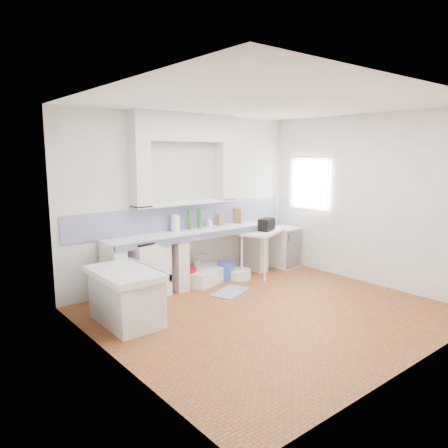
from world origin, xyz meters
TOP-DOWN VIEW (x-y plane):
  - floor at (0.00, 0.00)m, footprint 4.50×4.50m
  - ceiling at (0.00, 0.00)m, footprint 4.50×4.50m
  - wall_back at (0.00, 2.00)m, footprint 4.50×0.00m
  - wall_front at (0.00, -2.00)m, footprint 4.50×0.00m
  - wall_left at (-2.25, 0.00)m, footprint 0.00×4.50m
  - wall_right at (2.25, 0.00)m, footprint 0.00×4.50m
  - alcove_mass at (-0.10, 1.88)m, footprint 1.90×0.25m
  - window_frame at (2.42, 1.20)m, footprint 0.35×0.86m
  - lace_valance at (2.28, 1.20)m, footprint 0.01×0.84m
  - counter_slab at (-0.10, 1.70)m, footprint 3.00×0.60m
  - counter_lip at (-0.10, 1.42)m, footprint 3.00×0.04m
  - counter_pier_left at (-1.50, 1.70)m, footprint 0.20×0.55m
  - counter_pier_mid at (-0.45, 1.70)m, footprint 0.20×0.55m
  - counter_pier_right at (1.30, 1.70)m, footprint 0.20×0.55m
  - peninsula_top at (-1.70, 0.90)m, footprint 0.70×1.10m
  - peninsula_base at (-1.70, 0.90)m, footprint 0.60×1.00m
  - peninsula_lip at (-1.37, 0.90)m, footprint 0.04×1.10m
  - backsplash at (0.00, 1.99)m, footprint 4.27×0.03m
  - stove at (-1.01, 1.68)m, footprint 0.69×0.67m
  - sink at (0.13, 1.66)m, footprint 1.01×0.77m
  - side_table at (1.24, 1.42)m, footprint 1.09×0.88m
  - fridge at (1.93, 1.53)m, footprint 0.53×0.53m
  - bucket_red at (-0.24, 1.67)m, footprint 0.41×0.41m
  - bucket_orange at (0.18, 1.60)m, footprint 0.27×0.27m
  - bucket_blue at (0.53, 1.60)m, footprint 0.40×0.40m
  - basin_white at (0.72, 1.46)m, footprint 0.50×0.50m
  - water_bottle_a at (0.07, 1.85)m, footprint 0.09×0.09m
  - water_bottle_b at (0.13, 1.85)m, footprint 0.10×0.10m
  - black_bag at (1.28, 1.37)m, footprint 0.39×0.31m
  - green_bottle_a at (-0.05, 1.85)m, footprint 0.09×0.09m
  - green_bottle_b at (0.16, 1.85)m, footprint 0.07×0.07m
  - knife_block at (0.60, 1.85)m, footprint 0.11×0.09m
  - cutting_board at (1.00, 1.85)m, footprint 0.06×0.20m
  - paper_towel at (-0.33, 1.85)m, footprint 0.16×0.16m
  - soap_bottle at (0.36, 1.85)m, footprint 0.09×0.09m
  - rug at (0.12, 0.98)m, footprint 0.75×0.60m

SIDE VIEW (x-z plane):
  - floor at x=0.00m, z-range 0.00..0.00m
  - rug at x=0.12m, z-range 0.00..0.01m
  - basin_white at x=0.72m, z-range 0.00..0.16m
  - sink at x=0.13m, z-range 0.00..0.21m
  - bucket_orange at x=0.18m, z-range 0.00..0.23m
  - bucket_blue at x=0.53m, z-range 0.00..0.29m
  - water_bottle_b at x=0.13m, z-range 0.00..0.30m
  - bucket_red at x=-0.24m, z-range 0.00..0.30m
  - water_bottle_a at x=0.07m, z-range 0.00..0.34m
  - peninsula_base at x=-1.70m, z-range 0.00..0.62m
  - fridge at x=1.93m, z-range 0.00..0.77m
  - side_table at x=1.24m, z-range 0.38..0.42m
  - counter_pier_left at x=-1.50m, z-range 0.00..0.82m
  - counter_pier_mid at x=-0.45m, z-range 0.00..0.82m
  - counter_pier_right at x=1.30m, z-range 0.00..0.82m
  - stove at x=-1.01m, z-range 0.00..0.85m
  - peninsula_top at x=-1.70m, z-range 0.62..0.70m
  - peninsula_lip at x=-1.37m, z-range 0.61..0.71m
  - counter_slab at x=-0.10m, z-range 0.82..0.90m
  - counter_lip at x=-0.10m, z-range 0.81..0.91m
  - black_bag at x=1.28m, z-range 0.80..1.01m
  - soap_bottle at x=0.36m, z-range 0.90..1.07m
  - knife_block at x=0.60m, z-range 0.90..1.11m
  - cutting_board at x=1.00m, z-range 0.90..1.17m
  - paper_towel at x=-0.33m, z-range 0.90..1.17m
  - green_bottle_a at x=-0.05m, z-range 0.90..1.23m
  - green_bottle_b at x=0.16m, z-range 0.90..1.23m
  - backsplash at x=0.00m, z-range 0.90..1.30m
  - wall_back at x=0.00m, z-range -0.85..3.65m
  - wall_front at x=0.00m, z-range -0.85..3.65m
  - wall_left at x=-2.25m, z-range -0.85..3.65m
  - wall_right at x=2.25m, z-range -0.85..3.65m
  - window_frame at x=2.42m, z-range 1.07..2.13m
  - lace_valance at x=2.28m, z-range 1.86..2.10m
  - alcove_mass at x=-0.10m, z-range 2.35..2.80m
  - ceiling at x=0.00m, z-range 2.80..2.80m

